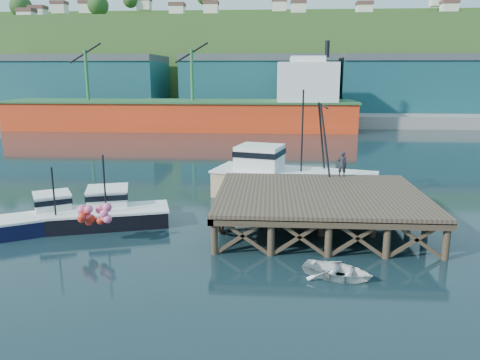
# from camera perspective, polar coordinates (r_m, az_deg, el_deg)

# --- Properties ---
(ground) EXTENTS (300.00, 300.00, 0.00)m
(ground) POSITION_cam_1_polar(r_m,az_deg,el_deg) (28.44, -1.59, -5.45)
(ground) COLOR black
(ground) RESTS_ON ground
(wharf) EXTENTS (12.00, 10.00, 2.62)m
(wharf) POSITION_cam_1_polar(r_m,az_deg,el_deg) (27.75, 9.74, -1.93)
(wharf) COLOR brown
(wharf) RESTS_ON ground
(far_quay) EXTENTS (160.00, 40.00, 2.00)m
(far_quay) POSITION_cam_1_polar(r_m,az_deg,el_deg) (97.23, 2.28, 8.26)
(far_quay) COLOR gray
(far_quay) RESTS_ON ground
(warehouse_left) EXTENTS (32.00, 16.00, 9.00)m
(warehouse_left) POSITION_cam_1_polar(r_m,az_deg,el_deg) (99.28, -18.80, 10.87)
(warehouse_left) COLOR #195052
(warehouse_left) RESTS_ON far_quay
(warehouse_mid) EXTENTS (28.00, 16.00, 9.00)m
(warehouse_mid) POSITION_cam_1_polar(r_m,az_deg,el_deg) (91.93, 2.23, 11.42)
(warehouse_mid) COLOR #195052
(warehouse_mid) RESTS_ON far_quay
(warehouse_right) EXTENTS (30.00, 16.00, 9.00)m
(warehouse_right) POSITION_cam_1_polar(r_m,az_deg,el_deg) (95.91, 20.78, 10.67)
(warehouse_right) COLOR #195052
(warehouse_right) RESTS_ON far_quay
(cargo_ship) EXTENTS (55.50, 10.00, 13.75)m
(cargo_ship) POSITION_cam_1_polar(r_m,az_deg,el_deg) (75.88, -4.63, 8.65)
(cargo_ship) COLOR #EE3B16
(cargo_ship) RESTS_ON ground
(hillside) EXTENTS (220.00, 50.00, 22.00)m
(hillside) POSITION_cam_1_polar(r_m,az_deg,el_deg) (126.90, 2.71, 13.87)
(hillside) COLOR #2D511E
(hillside) RESTS_ON ground
(boat_navy) EXTENTS (6.42, 5.01, 3.84)m
(boat_navy) POSITION_cam_1_polar(r_m,az_deg,el_deg) (29.63, -21.66, -4.07)
(boat_navy) COLOR black
(boat_navy) RESTS_ON ground
(boat_black) EXTENTS (7.64, 6.33, 4.44)m
(boat_black) POSITION_cam_1_polar(r_m,az_deg,el_deg) (29.36, -15.85, -3.70)
(boat_black) COLOR black
(boat_black) RESTS_ON ground
(trawler) EXTENTS (12.38, 7.26, 7.82)m
(trawler) POSITION_cam_1_polar(r_m,az_deg,el_deg) (34.20, 6.12, 0.44)
(trawler) COLOR tan
(trawler) RESTS_ON ground
(dinghy) EXTENTS (3.79, 3.34, 0.65)m
(dinghy) POSITION_cam_1_polar(r_m,az_deg,el_deg) (21.76, 11.82, -10.78)
(dinghy) COLOR white
(dinghy) RESTS_ON ground
(dockworker) EXTENTS (0.67, 0.48, 1.72)m
(dockworker) POSITION_cam_1_polar(r_m,az_deg,el_deg) (32.20, 12.33, 1.92)
(dockworker) COLOR black
(dockworker) RESTS_ON wharf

